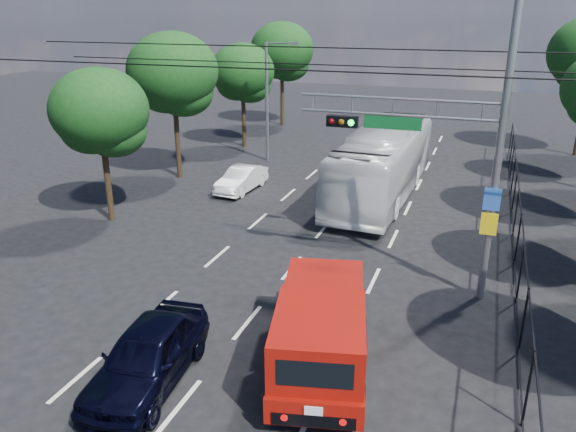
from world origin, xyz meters
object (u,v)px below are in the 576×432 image
at_px(red_pickup, 321,328).
at_px(white_van, 241,179).
at_px(navy_hatchback, 147,355).
at_px(white_bus, 383,162).
at_px(signal_mast, 458,136).

height_order(red_pickup, white_van, red_pickup).
bearing_deg(navy_hatchback, white_bus, 75.19).
bearing_deg(signal_mast, navy_hatchback, -130.97).
height_order(signal_mast, red_pickup, signal_mast).
distance_m(signal_mast, white_bus, 10.85).
bearing_deg(signal_mast, white_van, 143.90).
height_order(signal_mast, white_bus, signal_mast).
distance_m(signal_mast, white_van, 14.13).
distance_m(navy_hatchback, white_bus, 17.17).
height_order(signal_mast, navy_hatchback, signal_mast).
xyz_separation_m(signal_mast, white_bus, (-3.84, 9.51, -3.53)).
bearing_deg(signal_mast, red_pickup, -115.54).
height_order(navy_hatchback, white_van, navy_hatchback).
height_order(white_bus, white_van, white_bus).
bearing_deg(red_pickup, signal_mast, 64.46).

